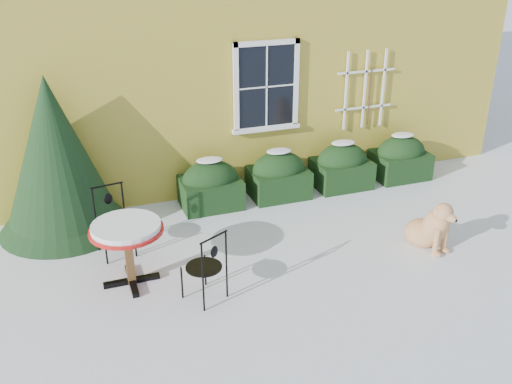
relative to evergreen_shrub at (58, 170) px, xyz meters
name	(u,v)px	position (x,y,z in m)	size (l,w,h in m)	color
ground	(280,276)	(2.80, -2.60, -1.03)	(80.00, 80.00, 0.00)	white
hedge_row	(311,171)	(4.45, -0.05, -0.63)	(4.95, 0.80, 0.91)	black
evergreen_shrub	(58,170)	(0.00, 0.00, 0.00)	(2.12, 2.12, 2.56)	black
bistro_table	(127,234)	(0.78, -2.04, -0.25)	(1.01, 1.01, 0.94)	black
patio_chair_near	(206,266)	(1.68, -2.76, -0.52)	(0.61, 0.61, 1.02)	black
patio_chair_far	(114,221)	(0.69, -1.11, -0.50)	(0.55, 0.54, 1.07)	black
dog	(431,228)	(5.29, -2.62, -0.69)	(0.68, 0.96, 0.86)	tan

